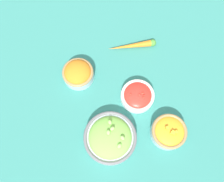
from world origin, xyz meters
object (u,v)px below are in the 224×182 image
(bowl_cherry_tomatoes, at_px, (137,96))
(bowl_squash, at_px, (169,132))
(bowl_lettuce, at_px, (110,138))
(loose_carrot, at_px, (133,46))
(bowl_carrots, at_px, (78,73))

(bowl_cherry_tomatoes, xyz_separation_m, bowl_squash, (-0.16, -0.05, 0.01))
(bowl_lettuce, height_order, loose_carrot, bowl_lettuce)
(bowl_squash, bearing_deg, loose_carrot, -1.06)
(bowl_squash, xyz_separation_m, loose_carrot, (0.36, -0.01, -0.02))
(bowl_squash, height_order, loose_carrot, bowl_squash)
(bowl_carrots, distance_m, bowl_cherry_tomatoes, 0.24)
(bowl_cherry_tomatoes, relative_size, bowl_squash, 1.00)
(bowl_lettuce, xyz_separation_m, loose_carrot, (0.32, -0.21, -0.02))
(bowl_carrots, relative_size, bowl_lettuce, 0.64)
(bowl_carrots, xyz_separation_m, loose_carrot, (0.05, -0.24, -0.02))
(bowl_squash, bearing_deg, bowl_cherry_tomatoes, 18.87)
(bowl_cherry_tomatoes, distance_m, bowl_lettuce, 0.18)
(bowl_carrots, bearing_deg, bowl_squash, -143.12)
(bowl_cherry_tomatoes, relative_size, loose_carrot, 0.64)
(bowl_cherry_tomatoes, xyz_separation_m, bowl_lettuce, (-0.11, 0.15, 0.01))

